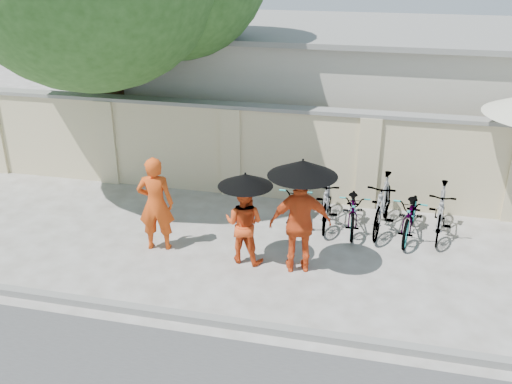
# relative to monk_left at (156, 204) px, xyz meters

# --- Properties ---
(ground) EXTENTS (80.00, 80.00, 0.00)m
(ground) POSITION_rel_monk_left_xyz_m (1.67, -0.32, -0.90)
(ground) COLOR #B2B0AB
(kerb) EXTENTS (40.00, 0.16, 0.12)m
(kerb) POSITION_rel_monk_left_xyz_m (1.67, -2.02, -0.84)
(kerb) COLOR slate
(kerb) RESTS_ON ground
(compound_wall) EXTENTS (20.00, 0.30, 2.00)m
(compound_wall) POSITION_rel_monk_left_xyz_m (2.67, 2.88, 0.10)
(compound_wall) COLOR #CABD90
(compound_wall) RESTS_ON ground
(building_behind) EXTENTS (14.00, 6.00, 3.20)m
(building_behind) POSITION_rel_monk_left_xyz_m (3.67, 6.68, 0.70)
(building_behind) COLOR #B2AEA1
(building_behind) RESTS_ON ground
(monk_left) EXTENTS (0.74, 0.56, 1.81)m
(monk_left) POSITION_rel_monk_left_xyz_m (0.00, 0.00, 0.00)
(monk_left) COLOR #D74711
(monk_left) RESTS_ON ground
(monk_center) EXTENTS (0.79, 0.66, 1.48)m
(monk_center) POSITION_rel_monk_left_xyz_m (1.69, -0.08, -0.16)
(monk_center) COLOR #DE4818
(monk_center) RESTS_ON ground
(parasol_center) EXTENTS (0.95, 0.95, 0.88)m
(parasol_center) POSITION_rel_monk_left_xyz_m (1.74, -0.16, 0.70)
(parasol_center) COLOR black
(parasol_center) RESTS_ON ground
(monk_right) EXTENTS (1.13, 0.69, 1.80)m
(monk_right) POSITION_rel_monk_left_xyz_m (2.70, -0.17, -0.00)
(monk_right) COLOR #DA491A
(monk_right) RESTS_ON ground
(parasol_right) EXTENTS (1.15, 1.15, 1.05)m
(parasol_right) POSITION_rel_monk_left_xyz_m (2.72, -0.25, 1.04)
(parasol_right) COLOR black
(parasol_right) RESTS_ON ground
(bike_0) EXTENTS (0.70, 1.84, 0.96)m
(bike_0) POSITION_rel_monk_left_xyz_m (2.39, 1.58, -0.43)
(bike_0) COLOR #9C9C9E
(bike_0) RESTS_ON ground
(bike_1) EXTENTS (0.56, 1.74, 1.04)m
(bike_1) POSITION_rel_monk_left_xyz_m (2.94, 1.74, -0.39)
(bike_1) COLOR #9C9C9E
(bike_1) RESTS_ON ground
(bike_2) EXTENTS (0.69, 1.70, 0.88)m
(bike_2) POSITION_rel_monk_left_xyz_m (3.49, 1.63, -0.47)
(bike_2) COLOR #9C9C9E
(bike_2) RESTS_ON ground
(bike_3) EXTENTS (0.78, 1.91, 1.11)m
(bike_3) POSITION_rel_monk_left_xyz_m (4.05, 1.73, -0.35)
(bike_3) COLOR #9C9C9E
(bike_3) RESTS_ON ground
(bike_4) EXTENTS (0.85, 1.82, 0.92)m
(bike_4) POSITION_rel_monk_left_xyz_m (4.60, 1.59, -0.44)
(bike_4) COLOR #9C9C9E
(bike_4) RESTS_ON ground
(bike_5) EXTENTS (0.67, 1.75, 1.03)m
(bike_5) POSITION_rel_monk_left_xyz_m (5.15, 1.76, -0.39)
(bike_5) COLOR #9C9C9E
(bike_5) RESTS_ON ground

